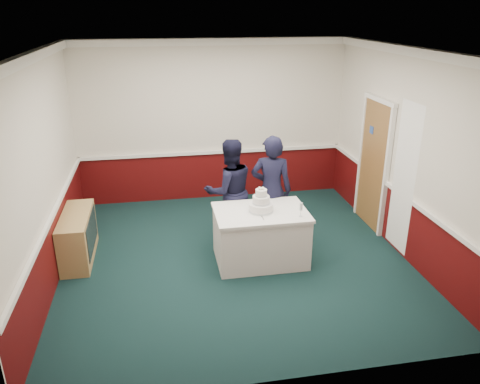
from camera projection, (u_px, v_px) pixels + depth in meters
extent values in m
plane|color=black|center=(235.00, 258.00, 6.98)|extent=(5.00, 5.00, 0.00)
cube|color=silver|center=(213.00, 122.00, 8.70)|extent=(5.00, 0.05, 3.00)
cube|color=silver|center=(46.00, 173.00, 6.02)|extent=(0.05, 5.00, 3.00)
cube|color=silver|center=(401.00, 153.00, 6.84)|extent=(0.05, 5.00, 3.00)
cube|color=white|center=(235.00, 51.00, 5.89)|extent=(5.00, 5.00, 0.05)
cube|color=#4A090A|center=(214.00, 175.00, 9.09)|extent=(5.00, 0.02, 0.90)
cube|color=white|center=(213.00, 152.00, 8.91)|extent=(4.98, 0.05, 0.06)
cube|color=white|center=(211.00, 42.00, 8.16)|extent=(5.00, 0.08, 0.12)
cube|color=#955F35|center=(374.00, 166.00, 7.74)|extent=(0.05, 0.90, 2.10)
cube|color=#234799|center=(372.00, 130.00, 7.66)|extent=(0.01, 0.12, 0.12)
cube|color=white|center=(404.00, 179.00, 6.71)|extent=(0.02, 0.60, 2.20)
cube|color=#A88A51|center=(78.00, 237.00, 6.87)|extent=(0.40, 1.20, 0.70)
cube|color=black|center=(92.00, 232.00, 6.89)|extent=(0.01, 1.00, 0.50)
cube|color=white|center=(260.00, 237.00, 6.80)|extent=(1.28, 0.88, 0.76)
cube|color=white|center=(261.00, 212.00, 6.66)|extent=(1.32, 0.92, 0.04)
cylinder|color=white|center=(261.00, 207.00, 6.63)|extent=(0.34, 0.34, 0.12)
cylinder|color=silver|center=(261.00, 210.00, 6.65)|extent=(0.35, 0.35, 0.03)
cylinder|color=white|center=(261.00, 200.00, 6.59)|extent=(0.24, 0.24, 0.11)
cylinder|color=silver|center=(261.00, 203.00, 6.60)|extent=(0.25, 0.25, 0.02)
cylinder|color=white|center=(261.00, 193.00, 6.55)|extent=(0.16, 0.16, 0.10)
cylinder|color=silver|center=(261.00, 195.00, 6.56)|extent=(0.17, 0.17, 0.02)
sphere|color=#EDE5C9|center=(261.00, 188.00, 6.52)|extent=(0.03, 0.03, 0.03)
sphere|color=#EDE5C9|center=(263.00, 188.00, 6.54)|extent=(0.03, 0.03, 0.03)
sphere|color=#EDE5C9|center=(260.00, 188.00, 6.54)|extent=(0.03, 0.03, 0.03)
sphere|color=#EDE5C9|center=(263.00, 189.00, 6.51)|extent=(0.03, 0.03, 0.03)
sphere|color=#EDE5C9|center=(260.00, 189.00, 6.51)|extent=(0.03, 0.03, 0.03)
cube|color=silver|center=(262.00, 217.00, 6.46)|extent=(0.02, 0.22, 0.00)
cylinder|color=silver|center=(300.00, 216.00, 6.48)|extent=(0.05, 0.05, 0.01)
cylinder|color=silver|center=(301.00, 213.00, 6.46)|extent=(0.01, 0.01, 0.09)
cylinder|color=silver|center=(301.00, 207.00, 6.42)|extent=(0.04, 0.04, 0.11)
imported|color=black|center=(230.00, 191.00, 7.27)|extent=(0.90, 0.75, 1.66)
imported|color=black|center=(271.00, 190.00, 7.20)|extent=(0.72, 0.57, 1.73)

